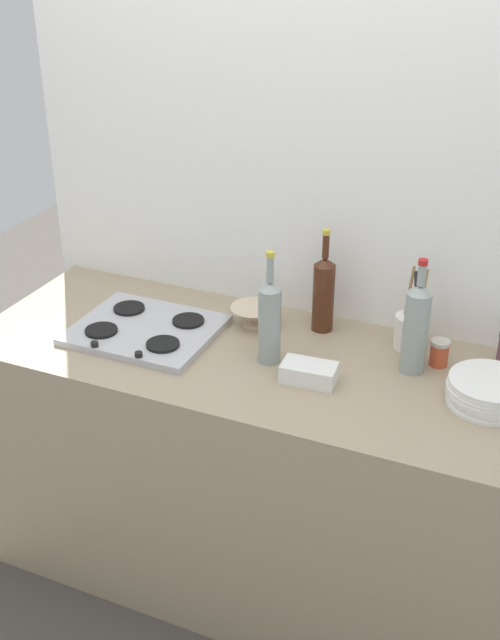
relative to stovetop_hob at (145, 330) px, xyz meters
The scene contains 12 objects.
ground_plane 0.99m from the stovetop_hob, ahead, with size 6.00×6.00×0.00m, color #47423D.
counter_block 0.59m from the stovetop_hob, ahead, with size 1.80×0.70×0.90m, color tan.
backsplash_panel 0.61m from the stovetop_hob, 47.02° to the left, with size 1.90×0.06×2.41m, color white.
stovetop_hob is the anchor object (origin of this frame).
plate_stack 1.10m from the stovetop_hob, ahead, with size 0.24×0.24×0.08m.
wine_bottle_leftmost 0.88m from the stovetop_hob, ahead, with size 0.08×0.08×0.36m.
wine_bottle_mid_left 0.60m from the stovetop_hob, 26.74° to the left, with size 0.07×0.07×0.35m.
wine_bottle_mid_right 0.46m from the stovetop_hob, ahead, with size 0.07×0.07×0.36m.
mixing_bowl 0.36m from the stovetop_hob, 32.65° to the left, with size 0.16×0.16×0.07m.
butter_dish 0.60m from the stovetop_hob, ahead, with size 0.16×0.09×0.06m, color white.
utensil_crock 0.86m from the stovetop_hob, 17.53° to the left, with size 0.10×0.10×0.27m.
condiment_jar_rear 0.94m from the stovetop_hob, 11.34° to the left, with size 0.06×0.06×0.08m.
Camera 1 is at (0.86, -1.98, 2.16)m, focal length 44.67 mm.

